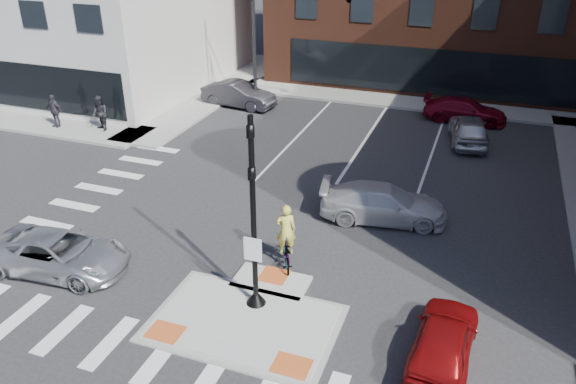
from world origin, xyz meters
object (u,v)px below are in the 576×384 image
at_px(silver_suv, 58,253).
at_px(pedestrian_a, 100,113).
at_px(bg_car_silver, 469,129).
at_px(bg_car_red, 465,110).
at_px(pedestrian_b, 54,111).
at_px(cyclist, 286,245).
at_px(bg_car_dark, 239,94).
at_px(red_sedan, 444,341).
at_px(white_pickup, 383,203).

height_order(silver_suv, pedestrian_a, pedestrian_a).
xyz_separation_m(bg_car_silver, bg_car_red, (-0.42, 3.29, -0.08)).
bearing_deg(pedestrian_b, cyclist, -22.49).
distance_m(cyclist, pedestrian_b, 18.13).
distance_m(bg_car_dark, bg_car_silver, 13.57).
bearing_deg(bg_car_red, silver_suv, 150.35).
bearing_deg(pedestrian_b, bg_car_silver, 18.41).
relative_size(red_sedan, white_pickup, 0.80).
relative_size(red_sedan, bg_car_dark, 0.85).
height_order(silver_suv, white_pickup, white_pickup).
bearing_deg(red_sedan, white_pickup, -63.34).
bearing_deg(bg_car_silver, white_pickup, 65.66).
bearing_deg(white_pickup, pedestrian_a, 65.70).
height_order(red_sedan, white_pickup, white_pickup).
bearing_deg(bg_car_silver, bg_car_red, -92.18).
height_order(silver_suv, cyclist, cyclist).
height_order(white_pickup, bg_car_silver, bg_car_silver).
bearing_deg(bg_car_red, white_pickup, 171.18).
height_order(bg_car_dark, pedestrian_b, pedestrian_b).
relative_size(bg_car_dark, cyclist, 2.00).
relative_size(cyclist, pedestrian_b, 1.28).
bearing_deg(red_sedan, pedestrian_b, -23.03).
bearing_deg(bg_car_dark, bg_car_silver, -88.43).
bearing_deg(pedestrian_a, silver_suv, -33.09).
xyz_separation_m(silver_suv, cyclist, (6.94, 2.89, 0.10)).
height_order(bg_car_red, cyclist, cyclist).
xyz_separation_m(white_pickup, pedestrian_a, (-16.02, 4.09, 0.40)).
bearing_deg(pedestrian_b, red_sedan, -22.77).
xyz_separation_m(cyclist, pedestrian_b, (-16.29, 7.96, 0.27)).
bearing_deg(bg_car_dark, pedestrian_b, 139.45).
height_order(bg_car_dark, cyclist, cyclist).
bearing_deg(silver_suv, bg_car_red, -35.16).
height_order(bg_car_dark, pedestrian_a, pedestrian_a).
relative_size(bg_car_dark, bg_car_red, 1.00).
distance_m(bg_car_red, pedestrian_b, 22.62).
distance_m(white_pickup, cyclist, 4.86).
bearing_deg(bg_car_red, bg_car_silver, -172.25).
bearing_deg(pedestrian_b, bg_car_dark, 45.70).
height_order(pedestrian_a, pedestrian_b, pedestrian_a).
height_order(bg_car_silver, bg_car_red, bg_car_silver).
height_order(bg_car_silver, cyclist, cyclist).
distance_m(silver_suv, bg_car_red, 22.83).
bearing_deg(bg_car_dark, silver_suv, -167.47).
distance_m(red_sedan, pedestrian_a, 22.04).
xyz_separation_m(silver_suv, bg_car_silver, (11.86, 16.47, 0.07)).
relative_size(white_pickup, bg_car_red, 1.06).
bearing_deg(bg_car_dark, cyclist, -142.85).
xyz_separation_m(silver_suv, pedestrian_a, (-6.64, 11.18, 0.44)).
xyz_separation_m(bg_car_dark, bg_car_silver, (13.50, -1.35, -0.01)).
distance_m(red_sedan, pedestrian_b, 24.27).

